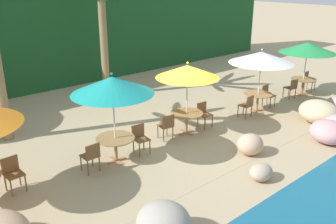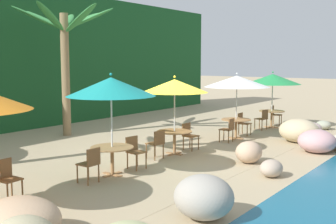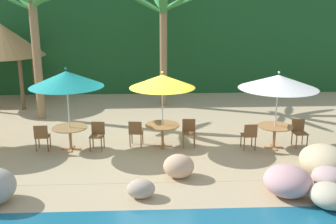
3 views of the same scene
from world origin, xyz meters
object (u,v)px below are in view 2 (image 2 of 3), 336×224
at_px(dining_table_yellow, 174,135).
at_px(chair_green_inland, 263,118).
at_px(dining_table_green, 272,114).
at_px(chair_teal_seaward, 134,150).
at_px(palm_tree_second, 65,44).
at_px(chair_teal_inland, 91,162).
at_px(chair_yellow_inland, 157,142).
at_px(umbrella_teal, 111,87).
at_px(dining_table_white, 236,122).
at_px(umbrella_yellow, 175,86).
at_px(umbrella_white, 237,81).
at_px(chair_green_seaward, 275,114).
at_px(umbrella_green, 273,79).
at_px(chair_white_inland, 229,128).
at_px(chair_orange_seaward, 6,177).
at_px(chair_white_seaward, 243,122).
at_px(chair_yellow_seaward, 189,134).
at_px(dining_table_teal, 112,152).

distance_m(dining_table_yellow, chair_green_inland, 6.02).
bearing_deg(dining_table_green, chair_green_inland, 177.56).
distance_m(chair_teal_seaward, chair_green_inland, 8.07).
bearing_deg(palm_tree_second, chair_teal_inland, -125.49).
bearing_deg(chair_yellow_inland, chair_teal_inland, -174.67).
bearing_deg(chair_yellow_inland, umbrella_teal, -175.54).
distance_m(dining_table_white, dining_table_green, 3.31).
bearing_deg(umbrella_yellow, umbrella_teal, -177.35).
relative_size(umbrella_white, chair_green_seaward, 2.85).
bearing_deg(umbrella_green, umbrella_teal, 179.02).
height_order(chair_teal_inland, dining_table_green, chair_teal_inland).
height_order(umbrella_teal, chair_white_inland, umbrella_teal).
xyz_separation_m(umbrella_teal, dining_table_yellow, (2.91, 0.13, -1.66)).
distance_m(chair_orange_seaward, chair_white_seaward, 10.06).
distance_m(chair_teal_seaward, chair_yellow_inland, 1.21).
bearing_deg(chair_yellow_seaward, chair_green_seaward, -1.09).
bearing_deg(dining_table_green, chair_orange_seaward, 177.46).
xyz_separation_m(chair_yellow_seaward, umbrella_green, (6.01, -0.34, 1.61)).
relative_size(umbrella_yellow, dining_table_yellow, 2.24).
relative_size(chair_teal_seaward, chair_yellow_seaward, 1.00).
bearing_deg(chair_white_seaward, dining_table_green, -3.63).
distance_m(chair_orange_seaward, dining_table_green, 12.54).
height_order(dining_table_teal, chair_white_inland, chair_white_inland).
bearing_deg(dining_table_white, chair_white_inland, -170.28).
bearing_deg(umbrella_white, chair_yellow_seaward, 173.22).
xyz_separation_m(chair_teal_inland, dining_table_yellow, (3.76, 0.25, 0.10)).
relative_size(dining_table_teal, chair_teal_inland, 1.26).
xyz_separation_m(chair_white_seaward, umbrella_green, (2.47, -0.16, 1.61)).
xyz_separation_m(chair_white_seaward, chair_white_inland, (-1.69, -0.29, 0.00)).
bearing_deg(chair_teal_seaward, dining_table_teal, 179.68).
bearing_deg(chair_teal_seaward, chair_green_inland, -0.89).
xyz_separation_m(chair_orange_seaward, umbrella_yellow, (5.66, -0.25, 1.63)).
height_order(chair_teal_inland, umbrella_white, umbrella_white).
xyz_separation_m(chair_teal_inland, umbrella_white, (7.31, -0.04, 1.64)).
relative_size(chair_yellow_seaward, chair_white_inland, 1.00).
xyz_separation_m(dining_table_teal, chair_green_seaward, (10.61, 0.04, -0.10)).
relative_size(dining_table_teal, umbrella_yellow, 0.45).
relative_size(dining_table_teal, umbrella_white, 0.44).
xyz_separation_m(dining_table_green, palm_tree_second, (-6.61, 5.69, 2.94)).
bearing_deg(umbrella_yellow, umbrella_green, -2.52).
relative_size(chair_teal_seaward, chair_green_seaward, 1.00).
xyz_separation_m(umbrella_green, palm_tree_second, (-6.61, 5.69, 1.43)).
bearing_deg(umbrella_yellow, chair_white_inland, -9.05).
bearing_deg(umbrella_teal, chair_white_seaward, -0.08).
bearing_deg(chair_white_seaward, chair_green_seaward, 0.84).
bearing_deg(chair_white_seaward, palm_tree_second, 126.77).
distance_m(dining_table_white, chair_white_inland, 0.86).
bearing_deg(chair_orange_seaward, chair_teal_inland, -14.72).
bearing_deg(chair_white_inland, chair_orange_seaward, 175.32).
relative_size(chair_orange_seaward, umbrella_yellow, 0.35).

